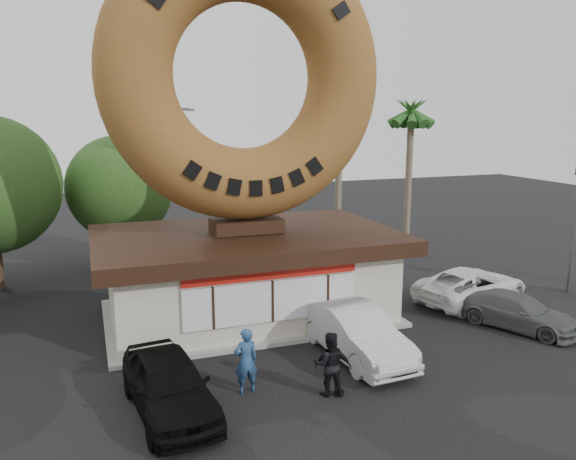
# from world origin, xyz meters

# --- Properties ---
(ground) EXTENTS (90.00, 90.00, 0.00)m
(ground) POSITION_xyz_m (0.00, 0.00, 0.00)
(ground) COLOR black
(ground) RESTS_ON ground
(donut_shop) EXTENTS (11.20, 7.20, 3.80)m
(donut_shop) POSITION_xyz_m (0.00, 5.98, 1.77)
(donut_shop) COLOR #BFB5A3
(donut_shop) RESTS_ON ground
(giant_donut) EXTENTS (10.28, 2.62, 10.28)m
(giant_donut) POSITION_xyz_m (0.00, 6.00, 8.94)
(giant_donut) COLOR brown
(giant_donut) RESTS_ON donut_shop
(tree_mid) EXTENTS (5.20, 5.20, 6.63)m
(tree_mid) POSITION_xyz_m (-4.00, 15.00, 4.02)
(tree_mid) COLOR #473321
(tree_mid) RESTS_ON ground
(palm_near) EXTENTS (2.60, 2.60, 9.75)m
(palm_near) POSITION_xyz_m (7.50, 14.00, 8.41)
(palm_near) COLOR #726651
(palm_near) RESTS_ON ground
(palm_far) EXTENTS (2.60, 2.60, 8.75)m
(palm_far) POSITION_xyz_m (11.00, 12.50, 7.48)
(palm_far) COLOR #726651
(palm_far) RESTS_ON ground
(street_lamp) EXTENTS (2.11, 0.20, 8.00)m
(street_lamp) POSITION_xyz_m (-1.86, 16.00, 4.48)
(street_lamp) COLOR #59595E
(street_lamp) RESTS_ON ground
(person_left) EXTENTS (0.71, 0.49, 1.88)m
(person_left) POSITION_xyz_m (-1.72, 0.09, 0.94)
(person_left) COLOR navy
(person_left) RESTS_ON ground
(person_center) EXTENTS (1.03, 0.89, 1.82)m
(person_center) POSITION_xyz_m (0.40, -0.82, 0.91)
(person_center) COLOR black
(person_center) RESTS_ON ground
(person_right) EXTENTS (1.08, 0.79, 1.70)m
(person_right) POSITION_xyz_m (0.48, -0.93, 0.85)
(person_right) COLOR black
(person_right) RESTS_ON ground
(car_black) EXTENTS (2.35, 4.78, 1.57)m
(car_black) POSITION_xyz_m (-3.89, -0.29, 0.78)
(car_black) COLOR black
(car_black) RESTS_ON ground
(car_silver) EXTENTS (2.08, 5.01, 1.61)m
(car_silver) POSITION_xyz_m (2.22, 1.18, 0.81)
(car_silver) COLOR #BBBAC0
(car_silver) RESTS_ON ground
(car_grey) EXTENTS (3.45, 4.62, 1.24)m
(car_grey) POSITION_xyz_m (8.86, 1.39, 0.62)
(car_grey) COLOR #535658
(car_grey) RESTS_ON ground
(car_white) EXTENTS (5.61, 3.65, 1.44)m
(car_white) POSITION_xyz_m (9.09, 4.32, 0.72)
(car_white) COLOR silver
(car_white) RESTS_ON ground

